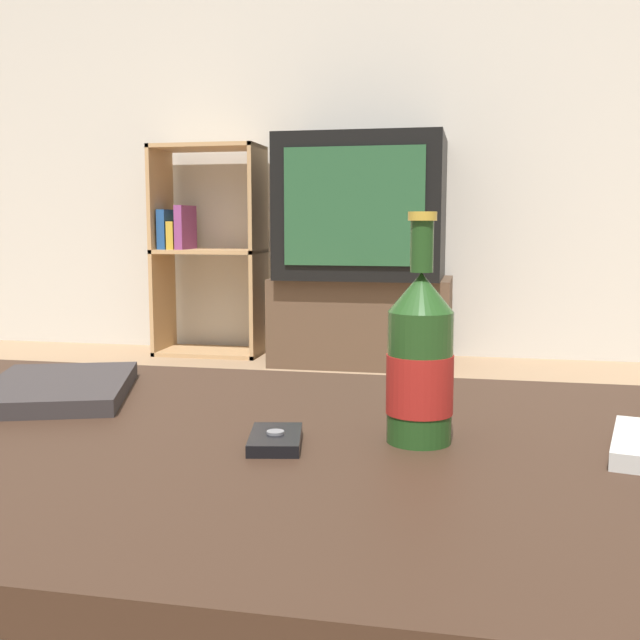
{
  "coord_description": "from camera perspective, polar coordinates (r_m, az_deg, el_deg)",
  "views": [
    {
      "loc": [
        0.28,
        -0.83,
        0.67
      ],
      "look_at": [
        0.04,
        0.32,
        0.52
      ],
      "focal_mm": 42.0,
      "sensor_mm": 36.0,
      "label": 1
    }
  ],
  "objects": [
    {
      "name": "back_wall",
      "position": [
        3.92,
        7.7,
        16.52
      ],
      "size": [
        8.0,
        0.05,
        2.6
      ],
      "color": "beige",
      "rests_on": "ground_plane"
    },
    {
      "name": "beer_bottle",
      "position": [
        0.86,
        7.63,
        -3.13
      ],
      "size": [
        0.08,
        0.08,
        0.26
      ],
      "color": "#1E4219",
      "rests_on": "coffee_table"
    },
    {
      "name": "remote_control",
      "position": [
        0.91,
        22.69,
        -8.65
      ],
      "size": [
        0.07,
        0.17,
        0.02
      ],
      "rotation": [
        0.0,
        0.0,
        -0.22
      ],
      "color": "beige",
      "rests_on": "coffee_table"
    },
    {
      "name": "bookshelf",
      "position": [
        3.89,
        -8.85,
        5.48
      ],
      "size": [
        0.54,
        0.3,
        1.06
      ],
      "color": "tan",
      "rests_on": "ground_plane"
    },
    {
      "name": "tv_stand",
      "position": [
        3.61,
        3.25,
        -0.03
      ],
      "size": [
        0.84,
        0.47,
        0.42
      ],
      "color": "#4C3828",
      "rests_on": "ground_plane"
    },
    {
      "name": "cell_phone",
      "position": [
        0.86,
        -3.41,
        -9.07
      ],
      "size": [
        0.08,
        0.11,
        0.02
      ],
      "rotation": [
        0.0,
        0.0,
        0.19
      ],
      "color": "black",
      "rests_on": "coffee_table"
    },
    {
      "name": "television",
      "position": [
        3.58,
        3.3,
        8.53
      ],
      "size": [
        0.76,
        0.58,
        0.66
      ],
      "color": "black",
      "rests_on": "tv_stand"
    },
    {
      "name": "table_book",
      "position": [
        1.16,
        -19.28,
        -4.93
      ],
      "size": [
        0.27,
        0.32,
        0.02
      ],
      "rotation": [
        0.0,
        0.0,
        0.33
      ],
      "color": "#2D2828",
      "rests_on": "coffee_table"
    },
    {
      "name": "coffee_table",
      "position": [
        0.93,
        -6.64,
        -11.96
      ],
      "size": [
        1.18,
        0.79,
        0.42
      ],
      "color": "#332116",
      "rests_on": "ground_plane"
    }
  ]
}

